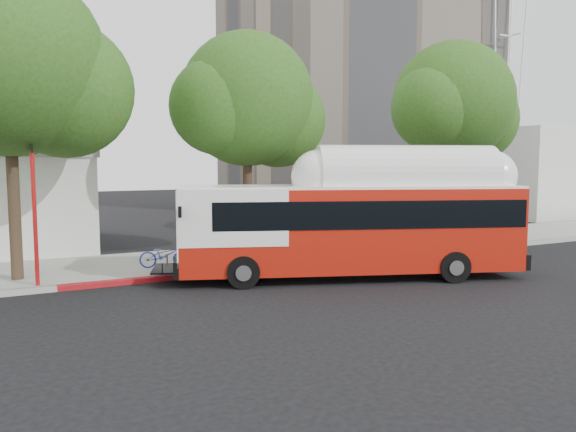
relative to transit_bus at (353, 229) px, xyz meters
name	(u,v)px	position (x,y,z in m)	size (l,w,h in m)	color
ground	(357,290)	(-0.81, -1.48, -1.62)	(120.00, 120.00, 0.00)	black
sidewalk	(266,255)	(-0.81, 5.02, -1.55)	(60.00, 5.00, 0.15)	gray
curb_strip	(296,265)	(-0.81, 2.42, -1.55)	(60.00, 0.30, 0.15)	gray
red_curb_segment	(217,273)	(-3.81, 2.42, -1.54)	(10.00, 0.32, 0.16)	maroon
street_tree_left	(25,69)	(-9.34, 4.08, 4.98)	(6.67, 5.80, 9.74)	#2D2116
street_tree_mid	(256,106)	(-1.40, 4.58, 4.28)	(5.75, 5.00, 8.62)	#2D2116
street_tree_right	(459,107)	(8.63, 4.38, 4.63)	(6.21, 5.40, 9.18)	#2D2116
horizon_block	(561,171)	(29.19, 14.52, 1.38)	(20.00, 12.00, 6.00)	silver
transit_bus	(353,229)	(0.00, 0.00, 0.00)	(11.74, 5.92, 3.47)	#A7170B
signal_pole	(35,216)	(-9.30, 2.76, 0.58)	(0.12, 0.41, 4.30)	#B41313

